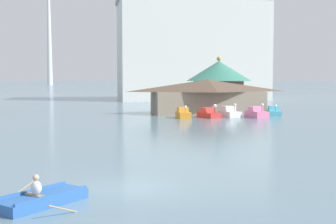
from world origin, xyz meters
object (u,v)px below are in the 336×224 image
object	(u,v)px
pedal_boat_cyan	(274,112)
rowboat_with_rower	(42,199)
boathouse	(207,96)
green_roof_pavilion	(219,81)
pedal_boat_red	(209,114)
pedal_boat_white	(229,113)
pedal_boat_pink	(256,113)
background_building_block	(192,49)
pedal_boat_orange	(183,114)

from	to	relation	value
pedal_boat_cyan	rowboat_with_rower	bearing A→B (deg)	-20.92
boathouse	green_roof_pavilion	world-z (taller)	green_roof_pavilion
pedal_boat_red	boathouse	bearing A→B (deg)	146.11
green_roof_pavilion	pedal_boat_white	bearing A→B (deg)	-102.79
rowboat_with_rower	pedal_boat_cyan	bearing A→B (deg)	12.00
pedal_boat_pink	boathouse	bearing A→B (deg)	-164.00
pedal_boat_pink	green_roof_pavilion	xyz separation A→B (m)	(1.38, 19.79, 3.58)
pedal_boat_cyan	background_building_block	size ratio (longest dim) A/B	0.09
pedal_boat_pink	boathouse	distance (m)	8.34
pedal_boat_orange	green_roof_pavilion	world-z (taller)	green_roof_pavilion
rowboat_with_rower	boathouse	xyz separation A→B (m)	(17.08, 40.75, 2.05)
pedal_boat_red	green_roof_pavilion	distance (m)	20.52
boathouse	green_roof_pavilion	bearing A→B (deg)	67.32
pedal_boat_red	pedal_boat_white	world-z (taller)	pedal_boat_white
green_roof_pavilion	background_building_block	size ratio (longest dim) A/B	0.33
pedal_boat_red	pedal_boat_white	bearing A→B (deg)	82.24
pedal_boat_orange	background_building_block	world-z (taller)	background_building_block
rowboat_with_rower	pedal_boat_white	bearing A→B (deg)	18.36
boathouse	background_building_block	world-z (taller)	background_building_block
pedal_boat_white	green_roof_pavilion	xyz separation A→B (m)	(4.18, 18.41, 3.60)
green_roof_pavilion	pedal_boat_orange	bearing A→B (deg)	-117.21
pedal_boat_pink	pedal_boat_cyan	size ratio (longest dim) A/B	1.02
pedal_boat_orange	pedal_boat_red	world-z (taller)	pedal_boat_red
pedal_boat_red	green_roof_pavilion	bearing A→B (deg)	140.23
pedal_boat_orange	green_roof_pavilion	bearing A→B (deg)	153.49
pedal_boat_white	pedal_boat_pink	world-z (taller)	pedal_boat_pink
rowboat_with_rower	boathouse	world-z (taller)	boathouse
pedal_boat_white	green_roof_pavilion	distance (m)	19.22
pedal_boat_cyan	background_building_block	xyz separation A→B (m)	(-0.13, 42.74, 10.23)
rowboat_with_rower	pedal_boat_orange	xyz separation A→B (m)	(12.50, 34.21, 0.27)
pedal_boat_white	background_building_block	distance (m)	45.33
green_roof_pavilion	rowboat_with_rower	bearing A→B (deg)	-112.72
rowboat_with_rower	pedal_boat_red	world-z (taller)	pedal_boat_red
rowboat_with_rower	pedal_boat_orange	size ratio (longest dim) A/B	1.34
pedal_boat_white	background_building_block	xyz separation A→B (m)	(5.82, 43.78, 10.19)
pedal_boat_red	pedal_boat_cyan	world-z (taller)	pedal_boat_red
pedal_boat_red	boathouse	xyz separation A→B (m)	(1.58, 6.36, 1.82)
pedal_boat_red	green_roof_pavilion	world-z (taller)	green_roof_pavilion
pedal_boat_orange	boathouse	size ratio (longest dim) A/B	0.18
boathouse	pedal_boat_pink	bearing A→B (deg)	-61.47
rowboat_with_rower	background_building_block	world-z (taller)	background_building_block
pedal_boat_red	pedal_boat_pink	xyz separation A→B (m)	(5.48, -0.80, 0.06)
pedal_boat_orange	pedal_boat_red	bearing A→B (deg)	94.26
pedal_boat_orange	pedal_boat_pink	size ratio (longest dim) A/B	0.93
boathouse	pedal_boat_white	bearing A→B (deg)	-79.25
pedal_boat_white	pedal_boat_cyan	size ratio (longest dim) A/B	1.03
pedal_boat_cyan	boathouse	size ratio (longest dim) A/B	0.19
pedal_boat_orange	pedal_boat_cyan	world-z (taller)	pedal_boat_orange
pedal_boat_white	green_roof_pavilion	bearing A→B (deg)	152.34
pedal_boat_cyan	green_roof_pavilion	size ratio (longest dim) A/B	0.28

